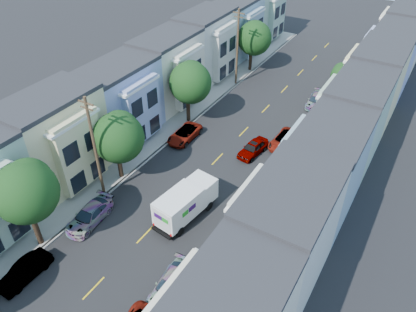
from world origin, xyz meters
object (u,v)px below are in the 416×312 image
at_px(tree_far_r, 341,76).
at_px(utility_pole_far, 237,48).
at_px(tree_d, 190,83).
at_px(parked_left_b, 25,271).
at_px(utility_pole_near, 95,149).
at_px(parked_right_c, 284,140).
at_px(parked_left_c, 90,216).
at_px(tree_b, 25,192).
at_px(parked_left_d, 185,134).
at_px(parked_right_d, 316,100).
at_px(parked_right_b, 170,285).
at_px(tree_e, 254,38).
at_px(fedex_truck, 186,202).
at_px(lead_sedan, 253,148).
at_px(tree_c, 118,138).

height_order(tree_far_r, utility_pole_far, utility_pole_far).
relative_size(tree_d, parked_left_b, 1.81).
xyz_separation_m(utility_pole_near, parked_right_c, (11.20, 15.83, -4.50)).
distance_m(parked_left_c, parked_right_c, 21.40).
height_order(tree_b, parked_left_d, tree_b).
bearing_deg(parked_right_d, tree_d, -139.51).
xyz_separation_m(tree_d, parked_right_b, (11.20, -19.96, -4.38)).
bearing_deg(parked_right_d, parked_left_d, -128.55).
bearing_deg(parked_left_b, tree_e, 92.41).
height_order(fedex_truck, parked_left_c, fedex_truck).
height_order(tree_far_r, parked_left_b, tree_far_r).
bearing_deg(utility_pole_near, lead_sedan, 54.76).
distance_m(utility_pole_near, parked_left_c, 5.65).
xyz_separation_m(utility_pole_near, fedex_truck, (8.02, 1.57, -3.53)).
distance_m(tree_d, fedex_truck, 15.76).
bearing_deg(parked_right_c, utility_pole_near, -122.97).
distance_m(utility_pole_far, parked_left_d, 15.41).
relative_size(tree_far_r, utility_pole_far, 0.51).
bearing_deg(utility_pole_far, tree_e, 90.02).
bearing_deg(parked_right_d, tree_far_r, 40.21).
height_order(tree_d, parked_right_c, tree_d).
xyz_separation_m(parked_left_c, parked_right_c, (9.80, 19.02, -0.05)).
distance_m(parked_left_d, parked_right_c, 10.78).
height_order(tree_d, tree_e, tree_d).
relative_size(fedex_truck, parked_left_c, 1.28).
xyz_separation_m(tree_b, parked_left_d, (1.40, 18.37, -5.00)).
bearing_deg(tree_b, tree_d, 90.00).
bearing_deg(tree_far_r, parked_left_b, -107.30).
relative_size(parked_left_d, parked_right_c, 0.99).
relative_size(parked_left_b, parked_right_c, 0.87).
bearing_deg(parked_right_c, tree_e, 128.83).
height_order(tree_far_r, parked_left_c, tree_far_r).
distance_m(lead_sedan, parked_right_c, 3.82).
height_order(tree_c, fedex_truck, tree_c).
relative_size(tree_far_r, parked_right_c, 1.08).
relative_size(tree_d, parked_right_d, 1.72).
bearing_deg(lead_sedan, tree_c, -124.68).
xyz_separation_m(utility_pole_near, parked_right_b, (11.20, -5.27, -4.49)).
distance_m(tree_e, fedex_truck, 30.63).
xyz_separation_m(tree_e, utility_pole_far, (0.00, -4.96, 0.32)).
bearing_deg(tree_far_r, parked_right_c, -99.27).
relative_size(tree_c, parked_right_d, 1.64).
distance_m(parked_right_b, parked_right_c, 21.09).
distance_m(parked_left_d, parked_right_b, 19.28).
distance_m(tree_e, tree_far_r, 13.57).
height_order(tree_c, tree_e, tree_e).
bearing_deg(tree_c, tree_far_r, 62.42).
relative_size(tree_c, utility_pole_near, 0.71).
distance_m(parked_left_b, parked_left_c, 6.64).
relative_size(tree_far_r, parked_left_b, 1.24).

